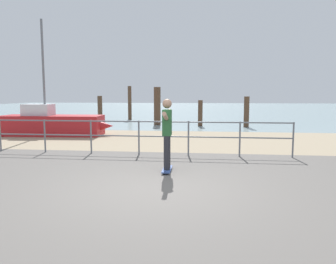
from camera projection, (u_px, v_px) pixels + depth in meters
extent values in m
cube|color=#605B56|center=(144.00, 207.00, 5.44)|extent=(24.00, 10.00, 0.04)
cube|color=tan|center=(182.00, 140.00, 13.33)|extent=(24.00, 6.00, 0.04)
cube|color=#849EA3|center=(199.00, 109.00, 40.95)|extent=(72.00, 50.00, 0.04)
cylinder|color=slate|center=(0.00, 136.00, 10.57)|extent=(0.05, 0.05, 1.05)
cylinder|color=slate|center=(45.00, 136.00, 10.40)|extent=(0.05, 0.05, 1.05)
cylinder|color=slate|center=(91.00, 137.00, 10.22)|extent=(0.05, 0.05, 1.05)
cylinder|color=slate|center=(139.00, 138.00, 10.04)|extent=(0.05, 0.05, 1.05)
cylinder|color=slate|center=(188.00, 139.00, 9.86)|extent=(0.05, 0.05, 1.05)
cylinder|color=slate|center=(240.00, 139.00, 9.69)|extent=(0.05, 0.05, 1.05)
cylinder|color=slate|center=(293.00, 140.00, 9.51)|extent=(0.05, 0.05, 1.05)
cylinder|color=slate|center=(114.00, 121.00, 10.07)|extent=(10.53, 0.04, 0.04)
cylinder|color=slate|center=(115.00, 136.00, 10.12)|extent=(10.53, 0.04, 0.04)
cube|color=#B21E23|center=(52.00, 126.00, 14.70)|extent=(4.48, 1.66, 0.90)
cone|color=#B21E23|center=(101.00, 126.00, 14.57)|extent=(1.14, 0.83, 0.77)
cylinder|color=slate|center=(43.00, 68.00, 14.43)|extent=(0.10, 0.10, 4.15)
cube|color=silver|center=(38.00, 110.00, 14.65)|extent=(1.25, 0.97, 0.50)
cube|color=#334C8C|center=(167.00, 169.00, 7.87)|extent=(0.23, 0.81, 0.02)
cylinder|color=silver|center=(170.00, 174.00, 7.59)|extent=(0.03, 0.06, 0.06)
cylinder|color=silver|center=(163.00, 174.00, 7.60)|extent=(0.03, 0.06, 0.06)
cylinder|color=silver|center=(171.00, 168.00, 8.14)|extent=(0.03, 0.06, 0.06)
cylinder|color=silver|center=(165.00, 168.00, 8.16)|extent=(0.03, 0.06, 0.06)
cylinder|color=#26262B|center=(167.00, 153.00, 7.70)|extent=(0.14, 0.14, 0.80)
cylinder|color=#26262B|center=(168.00, 151.00, 7.94)|extent=(0.14, 0.14, 0.80)
cube|color=#26592D|center=(167.00, 123.00, 7.74)|extent=(0.21, 0.37, 0.60)
sphere|color=#9E755B|center=(167.00, 104.00, 7.69)|extent=(0.22, 0.22, 0.22)
cylinder|color=#9E755B|center=(165.00, 116.00, 7.28)|extent=(0.11, 0.56, 0.23)
cylinder|color=#9E755B|center=(169.00, 114.00, 8.16)|extent=(0.11, 0.56, 0.23)
cylinder|color=#513826|center=(100.00, 107.00, 24.83)|extent=(0.35, 0.35, 1.70)
cylinder|color=#513826|center=(130.00, 103.00, 23.45)|extent=(0.26, 0.26, 2.39)
cylinder|color=#513826|center=(157.00, 106.00, 19.48)|extent=(0.40, 0.40, 2.25)
cylinder|color=#513826|center=(200.00, 113.00, 18.77)|extent=(0.26, 0.26, 1.49)
cylinder|color=#513826|center=(246.00, 112.00, 18.22)|extent=(0.29, 0.29, 1.71)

